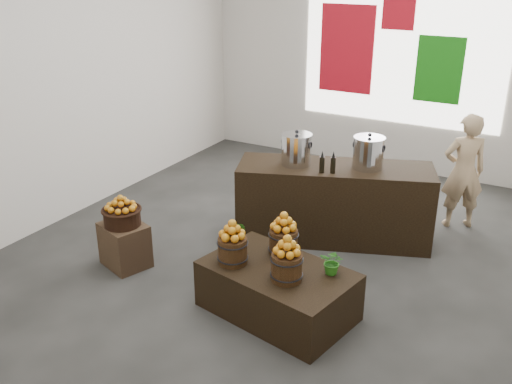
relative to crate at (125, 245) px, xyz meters
The scene contains 23 objects.
ground 1.85m from the crate, 40.10° to the left, with size 7.00×7.00×0.00m, color #3D3C3A.
back_wall 5.19m from the crate, 73.30° to the left, with size 6.00×0.04×4.00m, color beige.
back_opening 5.26m from the crate, 69.92° to the left, with size 3.20×0.02×2.40m, color white.
deco_red_left 5.00m from the crate, 80.19° to the left, with size 0.90×0.04×1.40m, color #B20D1C.
deco_green_right 5.39m from the crate, 63.65° to the left, with size 0.70×0.04×1.00m, color #167211.
deco_red_upper 5.41m from the crate, 70.97° to the left, with size 0.50×0.04×0.50m, color #B20D1C.
crate is the anchor object (origin of this frame).
wicker_basket 0.35m from the crate, ahead, with size 0.41×0.41×0.19m, color black.
apples_in_basket 0.53m from the crate, ahead, with size 0.32×0.32×0.17m, color #9E1A05, non-canonical shape.
display_table 1.96m from the crate, ahead, with size 1.45×0.89×0.50m, color black.
apple_bucket_front_left 1.56m from the crate, ahead, with size 0.29×0.29×0.27m, color #3B2110.
apples_in_bucket_front_left 1.63m from the crate, ahead, with size 0.22×0.22×0.19m, color #9E1A05, non-canonical shape.
apple_bucket_front_right 2.16m from the crate, ahead, with size 0.29×0.29×0.27m, color #3B2110.
apples_in_bucket_front_right 2.21m from the crate, ahead, with size 0.22×0.22×0.19m, color #9E1A05, non-canonical shape.
apple_bucket_rear 1.93m from the crate, ahead, with size 0.29×0.29×0.27m, color #3B2110.
apples_in_bucket_rear 1.99m from the crate, ahead, with size 0.22×0.22×0.19m, color #9E1A05, non-canonical shape.
herb_garnish_right 2.49m from the crate, ahead, with size 0.23×0.20×0.25m, color #226615.
herb_garnish_left 1.45m from the crate, 10.45° to the left, with size 0.14×0.12×0.26m, color #226615.
counter 2.56m from the crate, 44.75° to the left, with size 2.35×0.75×0.96m, color black.
stock_pot_left 2.30m from the crate, 50.05° to the left, with size 0.36×0.36×0.36m, color silver.
stock_pot_center 3.03m from the crate, 41.73° to the left, with size 0.36×0.36×0.36m, color silver.
oil_cruets 2.60m from the crate, 39.77° to the left, with size 0.17×0.06×0.27m, color black, non-canonical shape.
shopper 4.31m from the crate, 43.37° to the left, with size 0.55×0.36×1.52m, color tan.
Camera 1 is at (2.71, -5.49, 3.31)m, focal length 40.00 mm.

